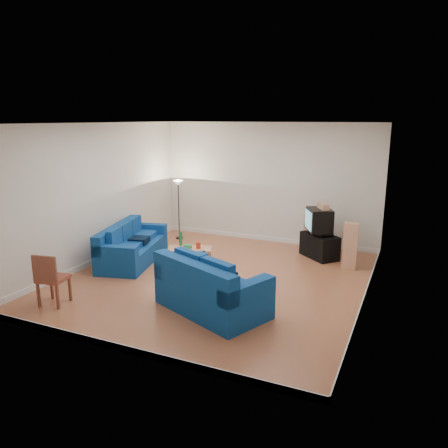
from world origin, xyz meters
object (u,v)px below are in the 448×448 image
at_px(sofa_three_seat, 131,248).
at_px(coffee_table, 190,250).
at_px(tv_stand, 320,246).
at_px(television, 319,220).
at_px(sofa_loveseat, 210,291).

bearing_deg(sofa_three_seat, coffee_table, 94.58).
relative_size(tv_stand, television, 1.11).
bearing_deg(coffee_table, tv_stand, 32.12).
distance_m(sofa_loveseat, television, 3.96).
bearing_deg(coffee_table, television, 31.66).
xyz_separation_m(sofa_loveseat, tv_stand, (1.09, 3.83, -0.08)).
bearing_deg(sofa_three_seat, tv_stand, 103.80).
height_order(sofa_three_seat, television, television).
xyz_separation_m(tv_stand, television, (-0.04, -0.05, 0.66)).
bearing_deg(tv_stand, television, -83.17).
bearing_deg(sofa_loveseat, television, 97.32).
xyz_separation_m(sofa_three_seat, sofa_loveseat, (2.89, -1.71, 0.05)).
height_order(sofa_three_seat, coffee_table, sofa_three_seat).
bearing_deg(sofa_loveseat, sofa_three_seat, 172.42).
relative_size(sofa_three_seat, tv_stand, 2.57).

